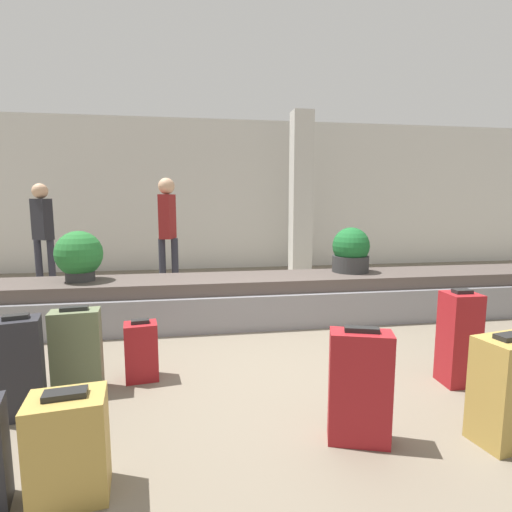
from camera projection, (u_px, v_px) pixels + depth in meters
ground_plane at (283, 370)px, 3.52m from camera, size 18.00×18.00×0.00m
back_wall at (227, 195)px, 8.69m from camera, size 18.00×0.06×3.20m
carousel at (256, 299)px, 4.96m from camera, size 8.75×0.92×0.56m
pillar at (301, 195)px, 7.91m from camera, size 0.39×0.39×3.20m
suitcase_0 at (20, 367)px, 2.73m from camera, size 0.32×0.27×0.72m
suitcase_1 at (360, 387)px, 2.43m from camera, size 0.41×0.28×0.73m
suitcase_3 at (141, 351)px, 3.31m from camera, size 0.29×0.24×0.51m
suitcase_4 at (507, 391)px, 2.43m from camera, size 0.41×0.33×0.69m
suitcase_5 at (459, 338)px, 3.21m from camera, size 0.26×0.25×0.78m
suitcase_6 at (69, 447)px, 1.97m from camera, size 0.40×0.31×0.57m
suitcase_7 at (77, 351)px, 3.08m from camera, size 0.38×0.22×0.68m
potted_plant_0 at (79, 256)px, 4.59m from camera, size 0.53×0.53×0.58m
potted_plant_1 at (351, 251)px, 5.19m from camera, size 0.48×0.48×0.58m
traveler_0 at (168, 224)px, 6.35m from camera, size 0.31×0.36×1.84m
traveler_1 at (43, 226)px, 6.54m from camera, size 0.37×0.33×1.76m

